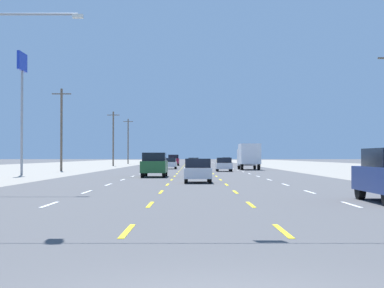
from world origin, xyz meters
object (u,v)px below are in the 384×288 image
at_px(sedan_far_left_distant_b, 159,161).
at_px(pole_sign_left_row_1, 24,81).
at_px(sedan_center_turn_farthest, 195,162).
at_px(suv_inner_left_distant_a, 175,160).
at_px(sedan_inner_left_farther, 172,163).
at_px(hatchback_inner_right_midfar, 226,164).
at_px(sedan_far_right_distant_c, 228,161).
at_px(box_truck_far_right_far, 250,155).
at_px(streetlight_left_row_0, 3,83).
at_px(suv_inner_left_mid, 156,164).
at_px(hatchback_center_turn_near, 199,170).

height_order(sedan_far_left_distant_b, pole_sign_left_row_1, pole_sign_left_row_1).
relative_size(sedan_center_turn_farthest, suv_inner_left_distant_a, 0.92).
bearing_deg(pole_sign_left_row_1, sedan_far_left_distant_b, 82.02).
xyz_separation_m(sedan_inner_left_farther, pole_sign_left_row_1, (-12.27, -26.97, 7.71)).
height_order(hatchback_inner_right_midfar, sedan_inner_left_farther, hatchback_inner_right_midfar).
relative_size(hatchback_inner_right_midfar, sedan_inner_left_farther, 0.87).
xyz_separation_m(hatchback_inner_right_midfar, sedan_far_right_distant_c, (3.84, 64.65, -0.03)).
height_order(box_truck_far_right_far, streetlight_left_row_0, streetlight_left_row_0).
bearing_deg(box_truck_far_right_far, suv_inner_left_mid, -110.52).
bearing_deg(hatchback_inner_right_midfar, hatchback_center_turn_near, -96.27).
height_order(suv_inner_left_mid, box_truck_far_right_far, box_truck_far_right_far).
distance_m(hatchback_center_turn_near, sedan_center_turn_farthest, 60.55).
relative_size(box_truck_far_right_far, sedan_far_right_distant_c, 1.60).
relative_size(hatchback_center_turn_near, sedan_far_left_distant_b, 0.87).
bearing_deg(sedan_far_left_distant_b, sedan_center_turn_farthest, -68.28).
relative_size(hatchback_center_turn_near, box_truck_far_right_far, 0.54).
height_order(suv_inner_left_distant_a, sedan_far_right_distant_c, suv_inner_left_distant_a).
relative_size(hatchback_inner_right_midfar, streetlight_left_row_0, 0.44).
bearing_deg(suv_inner_left_distant_a, sedan_center_turn_farthest, -72.15).
distance_m(hatchback_center_turn_near, sedan_far_right_distant_c, 93.89).
relative_size(sedan_inner_left_farther, sedan_center_turn_farthest, 1.00).
xyz_separation_m(sedan_center_turn_farthest, suv_inner_left_distant_a, (-3.59, 11.16, 0.27)).
bearing_deg(hatchback_center_turn_near, pole_sign_left_row_1, 135.07).
bearing_deg(suv_inner_left_distant_a, sedan_far_right_distant_c, 63.91).
bearing_deg(hatchback_center_turn_near, suv_inner_left_distant_a, 92.96).
bearing_deg(sedan_far_left_distant_b, sedan_inner_left_farther, -84.18).
bearing_deg(sedan_far_left_distant_b, suv_inner_left_distant_a, -61.48).
xyz_separation_m(box_truck_far_right_far, sedan_inner_left_farther, (-10.10, 4.65, -1.08)).
xyz_separation_m(suv_inner_left_mid, sedan_far_left_distant_b, (-3.48, 66.93, -0.27)).
bearing_deg(sedan_center_turn_farthest, box_truck_far_right_far, -73.09).
bearing_deg(box_truck_far_right_far, sedan_far_right_distant_c, 89.75).
relative_size(sedan_center_turn_farthest, pole_sign_left_row_1, 0.41).
bearing_deg(streetlight_left_row_0, suv_inner_left_mid, 72.43).
xyz_separation_m(hatchback_center_turn_near, suv_inner_left_distant_a, (-3.71, 71.71, 0.24)).
relative_size(hatchback_inner_right_midfar, box_truck_far_right_far, 0.54).
xyz_separation_m(hatchback_inner_right_midfar, box_truck_far_right_far, (3.60, 8.90, 1.05)).
bearing_deg(suv_inner_left_distant_a, hatchback_center_turn_near, -87.04).
xyz_separation_m(sedan_inner_left_farther, suv_inner_left_distant_a, (-0.38, 29.18, 0.27)).
bearing_deg(sedan_far_right_distant_c, hatchback_inner_right_midfar, -93.40).
relative_size(hatchback_center_turn_near, pole_sign_left_row_1, 0.35).
xyz_separation_m(hatchback_inner_right_midfar, sedan_center_turn_farthest, (-3.30, 31.58, -0.03)).
distance_m(sedan_center_turn_farthest, sedan_far_left_distant_b, 18.33).
bearing_deg(sedan_inner_left_farther, pole_sign_left_row_1, -114.47).
xyz_separation_m(hatchback_inner_right_midfar, sedan_far_left_distant_b, (-10.08, 48.61, -0.03)).
height_order(suv_inner_left_mid, sedan_center_turn_farthest, suv_inner_left_mid).
bearing_deg(suv_inner_left_mid, hatchback_center_turn_near, -72.21).
distance_m(hatchback_center_turn_near, pole_sign_left_row_1, 23.33).
xyz_separation_m(sedan_inner_left_farther, sedan_far_right_distant_c, (10.35, 51.10, 0.00)).
bearing_deg(hatchback_inner_right_midfar, streetlight_left_row_0, -108.65).
distance_m(suv_inner_left_mid, sedan_far_left_distant_b, 67.03).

